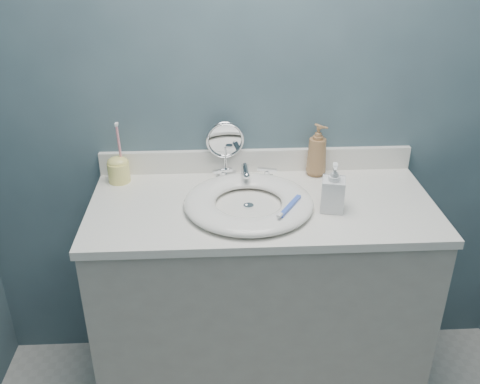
{
  "coord_description": "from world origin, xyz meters",
  "views": [
    {
      "loc": [
        -0.16,
        -0.68,
        1.79
      ],
      "look_at": [
        -0.08,
        0.94,
        0.94
      ],
      "focal_mm": 40.0,
      "sensor_mm": 36.0,
      "label": 1
    }
  ],
  "objects": [
    {
      "name": "makeup_mirror",
      "position": [
        -0.12,
        1.22,
        1.0
      ],
      "size": [
        0.15,
        0.08,
        0.22
      ],
      "rotation": [
        0.0,
        0.0,
        0.09
      ],
      "color": "silver",
      "rests_on": "countertop"
    },
    {
      "name": "drain",
      "position": [
        -0.05,
        0.94,
        0.88
      ],
      "size": [
        0.04,
        0.04,
        0.01
      ],
      "primitive_type": "cylinder",
      "color": "silver",
      "rests_on": "countertop"
    },
    {
      "name": "basin",
      "position": [
        -0.05,
        0.94,
        0.9
      ],
      "size": [
        0.45,
        0.45,
        0.04
      ],
      "primitive_type": null,
      "color": "white",
      "rests_on": "countertop"
    },
    {
      "name": "toothbrush_lying",
      "position": [
        0.08,
        0.86,
        0.92
      ],
      "size": [
        0.1,
        0.16,
        0.02
      ],
      "rotation": [
        0.0,
        0.0,
        1.03
      ],
      "color": "blue",
      "rests_on": "basin"
    },
    {
      "name": "toothbrush_holder",
      "position": [
        -0.53,
        1.17,
        0.93
      ],
      "size": [
        0.08,
        0.08,
        0.24
      ],
      "rotation": [
        0.0,
        0.0,
        -0.08
      ],
      "color": "#FCF07E",
      "rests_on": "countertop"
    },
    {
      "name": "soap_bottle_amber",
      "position": [
        0.23,
        1.19,
        0.98
      ],
      "size": [
        0.11,
        0.11,
        0.21
      ],
      "primitive_type": "imported",
      "rotation": [
        0.0,
        0.0,
        0.75
      ],
      "color": "#986E45",
      "rests_on": "countertop"
    },
    {
      "name": "backsplash",
      "position": [
        0.0,
        1.24,
        0.93
      ],
      "size": [
        1.22,
        0.02,
        0.09
      ],
      "primitive_type": "cube",
      "color": "white",
      "rests_on": "countertop"
    },
    {
      "name": "vanity_cabinet",
      "position": [
        0.0,
        0.97,
        0.42
      ],
      "size": [
        1.2,
        0.55,
        0.85
      ],
      "primitive_type": "cube",
      "color": "#B1AEA2",
      "rests_on": "ground"
    },
    {
      "name": "countertop",
      "position": [
        0.0,
        0.97,
        0.86
      ],
      "size": [
        1.22,
        0.57,
        0.03
      ],
      "primitive_type": "cube",
      "color": "white",
      "rests_on": "vanity_cabinet"
    },
    {
      "name": "faucet",
      "position": [
        -0.05,
        1.14,
        0.91
      ],
      "size": [
        0.25,
        0.13,
        0.07
      ],
      "color": "silver",
      "rests_on": "countertop"
    },
    {
      "name": "back_wall",
      "position": [
        0.0,
        1.25,
        1.2
      ],
      "size": [
        2.2,
        0.02,
        2.4
      ],
      "primitive_type": "cube",
      "color": "#3F535E",
      "rests_on": "ground"
    },
    {
      "name": "soap_bottle_clear",
      "position": [
        0.24,
        0.91,
        0.97
      ],
      "size": [
        0.09,
        0.09,
        0.17
      ],
      "primitive_type": "imported",
      "rotation": [
        0.0,
        0.0,
        -0.22
      ],
      "color": "silver",
      "rests_on": "countertop"
    }
  ]
}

